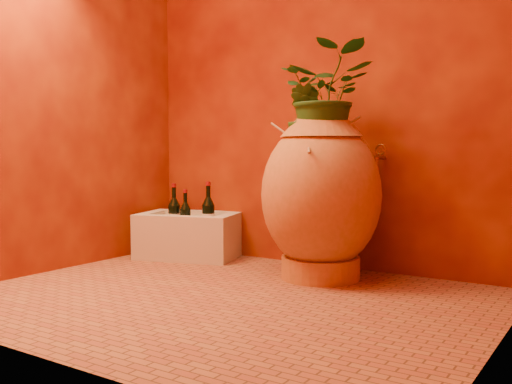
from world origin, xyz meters
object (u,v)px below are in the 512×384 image
Objects in this scene: wine_bottle_a at (185,219)px; wall_tap at (380,156)px; wine_bottle_c at (208,216)px; stone_basin at (189,236)px; wine_bottle_b at (174,216)px; amphora at (321,194)px.

wine_bottle_a is 1.98× the size of wall_tap.
wall_tap is at bearing 9.01° from wine_bottle_c.
stone_basin is at bearing 113.82° from wine_bottle_a.
wine_bottle_b is (-0.06, -0.09, 0.14)m from stone_basin.
amphora is 1.10m from stone_basin.
wine_bottle_b is 0.96× the size of wine_bottle_c.
stone_basin is 1.40m from wall_tap.
amphora is 0.90m from wine_bottle_c.
wine_bottle_c is at bearing 173.70° from amphora.
amphora is 2.84× the size of wine_bottle_b.
stone_basin is 2.47× the size of wine_bottle_a.
stone_basin is 0.18m from wine_bottle_b.
wine_bottle_a is 0.09m from wine_bottle_b.
wine_bottle_b is 0.24m from wine_bottle_c.
wall_tap is (1.11, 0.18, 0.40)m from wine_bottle_c.
wall_tap reaches higher than wine_bottle_a.
amphora is 6.30× the size of wall_tap.
wine_bottle_b reaches higher than wine_bottle_a.
stone_basin is 0.15m from wine_bottle_a.
wine_bottle_b is (-0.09, -0.01, 0.01)m from wine_bottle_a.
amphora is at bearing -1.34° from wine_bottle_a.
amphora is 1.29× the size of stone_basin.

